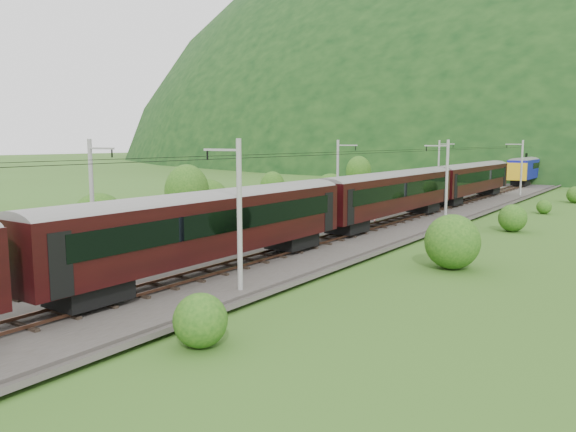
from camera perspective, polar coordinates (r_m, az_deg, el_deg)
The scene contains 14 objects.
ground at distance 34.53m, azimuth -12.86°, elevation -6.24°, with size 600.00×600.00×0.00m, color #32531A.
railbed at distance 41.70m, azimuth -2.66°, elevation -3.46°, with size 14.00×220.00×0.30m, color #38332D.
track_left at distance 43.14m, azimuth -5.20°, elevation -2.81°, with size 2.40×220.00×0.27m.
track_right at distance 40.27m, azimuth 0.06°, elevation -3.53°, with size 2.40×220.00×0.27m.
catenary_left at distance 62.79m, azimuth 5.13°, elevation 4.25°, with size 2.54×192.28×8.00m.
catenary_right at distance 57.73m, azimuth 15.76°, elevation 3.70°, with size 2.54×192.28×8.00m.
overhead_wires at distance 40.94m, azimuth -2.72°, elevation 6.13°, with size 4.83×198.00×0.03m.
mountain_ridge at distance 353.63m, azimuth 10.66°, elevation 6.17°, with size 336.00×280.00×132.00m, color black.
train at distance 43.34m, azimuth 3.31°, elevation 1.92°, with size 3.30×158.75×5.76m.
hazard_post_near at distance 54.76m, azimuth 7.28°, elevation 0.07°, with size 0.15×0.15×1.44m, color red.
hazard_post_far at distance 55.79m, azimuth 8.80°, elevation 0.18°, with size 0.15×0.15×1.44m, color red.
signal at distance 60.59m, azimuth 6.04°, elevation 1.51°, with size 0.27×0.27×2.48m.
vegetation_left at distance 53.19m, azimuth -13.10°, elevation 1.19°, with size 10.71×142.83×6.15m.
vegetation_right at distance 25.19m, azimuth 5.01°, elevation -8.02°, with size 6.68×102.35×3.21m.
Camera 1 is at (24.91, -22.47, 8.16)m, focal length 35.00 mm.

